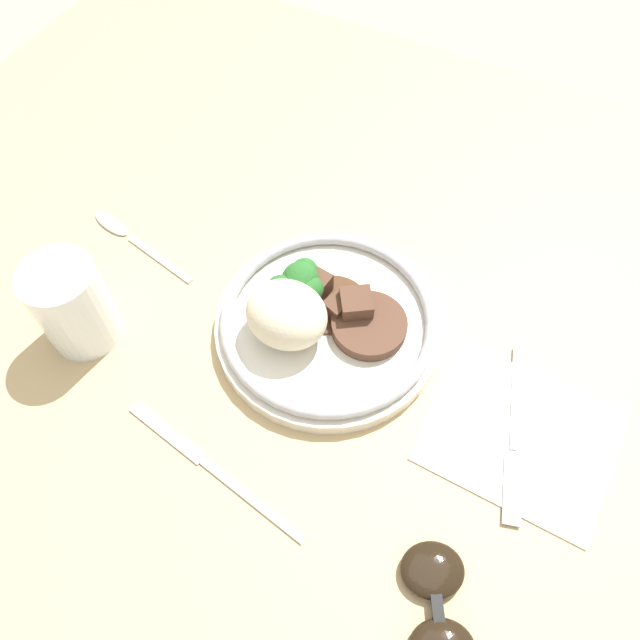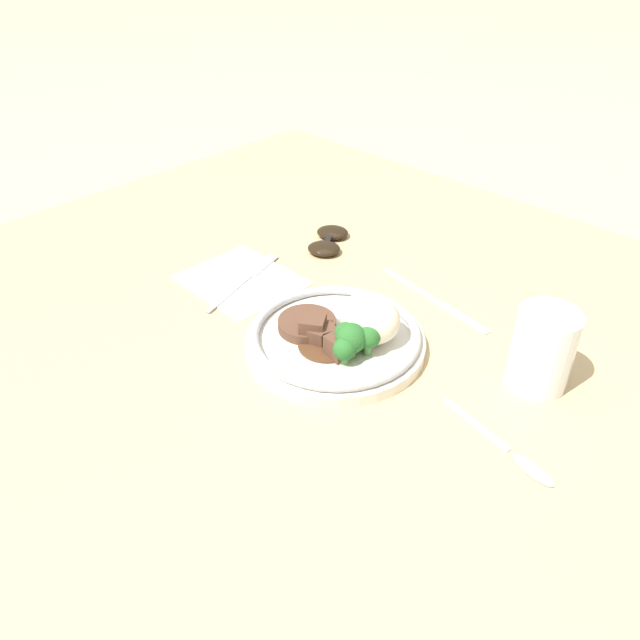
% 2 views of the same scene
% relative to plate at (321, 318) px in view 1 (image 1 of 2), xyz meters
% --- Properties ---
extents(ground_plane, '(8.00, 8.00, 0.00)m').
position_rel_plate_xyz_m(ground_plane, '(-0.03, 0.03, -0.06)').
color(ground_plane, tan).
extents(dining_table, '(1.28, 1.07, 0.04)m').
position_rel_plate_xyz_m(dining_table, '(-0.03, 0.03, -0.04)').
color(dining_table, tan).
rests_on(dining_table, ground).
extents(napkin, '(0.17, 0.15, 0.00)m').
position_rel_plate_xyz_m(napkin, '(-0.22, 0.02, -0.02)').
color(napkin, white).
rests_on(napkin, dining_table).
extents(plate, '(0.23, 0.23, 0.08)m').
position_rel_plate_xyz_m(plate, '(0.00, 0.00, 0.00)').
color(plate, silver).
rests_on(plate, dining_table).
extents(juice_glass, '(0.07, 0.07, 0.10)m').
position_rel_plate_xyz_m(juice_glass, '(0.21, 0.11, 0.02)').
color(juice_glass, yellow).
rests_on(juice_glass, dining_table).
extents(fork, '(0.06, 0.18, 0.00)m').
position_rel_plate_xyz_m(fork, '(-0.22, 0.03, -0.02)').
color(fork, '#B7B7BC').
rests_on(fork, napkin).
extents(knife, '(0.21, 0.05, 0.00)m').
position_rel_plate_xyz_m(knife, '(0.03, 0.18, -0.02)').
color(knife, '#B7B7BC').
rests_on(knife, dining_table).
extents(spoon, '(0.15, 0.04, 0.01)m').
position_rel_plate_xyz_m(spoon, '(0.26, -0.01, -0.02)').
color(spoon, '#B7B7BC').
rests_on(spoon, dining_table).
extents(sunglasses, '(0.10, 0.12, 0.02)m').
position_rel_plate_xyz_m(sunglasses, '(-0.20, 0.19, -0.01)').
color(sunglasses, black).
rests_on(sunglasses, dining_table).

